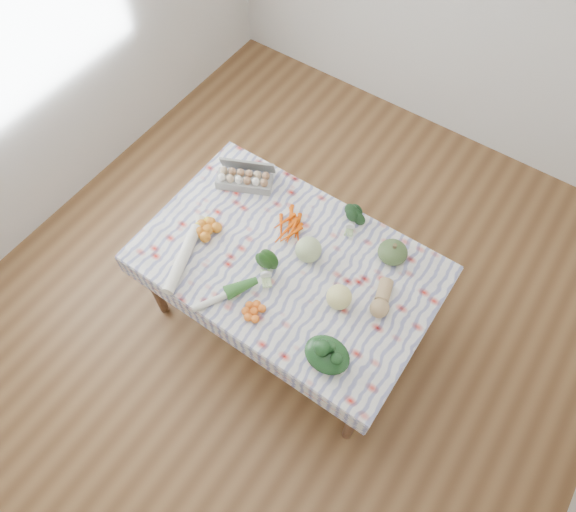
# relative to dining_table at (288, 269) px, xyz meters

# --- Properties ---
(ground) EXTENTS (4.50, 4.50, 0.00)m
(ground) POSITION_rel_dining_table_xyz_m (0.00, 0.00, -0.68)
(ground) COLOR brown
(ground) RESTS_ON ground
(dining_table) EXTENTS (1.60, 1.00, 0.75)m
(dining_table) POSITION_rel_dining_table_xyz_m (0.00, 0.00, 0.00)
(dining_table) COLOR brown
(dining_table) RESTS_ON ground
(tablecloth) EXTENTS (1.66, 1.06, 0.01)m
(tablecloth) POSITION_rel_dining_table_xyz_m (0.00, 0.00, 0.08)
(tablecloth) COLOR silver
(tablecloth) RESTS_ON dining_table
(egg_carton) EXTENTS (0.37, 0.27, 0.09)m
(egg_carton) POSITION_rel_dining_table_xyz_m (-0.53, 0.30, 0.13)
(egg_carton) COLOR #989894
(egg_carton) RESTS_ON tablecloth
(carrot_bunch) EXTENTS (0.27, 0.25, 0.04)m
(carrot_bunch) POSITION_rel_dining_table_xyz_m (-0.13, 0.19, 0.10)
(carrot_bunch) COLOR #F05102
(carrot_bunch) RESTS_ON tablecloth
(kale_bunch) EXTENTS (0.18, 0.17, 0.12)m
(kale_bunch) POSITION_rel_dining_table_xyz_m (0.16, 0.42, 0.14)
(kale_bunch) COLOR #163518
(kale_bunch) RESTS_ON tablecloth
(kabocha_squash) EXTENTS (0.21, 0.21, 0.11)m
(kabocha_squash) POSITION_rel_dining_table_xyz_m (0.47, 0.35, 0.14)
(kabocha_squash) COLOR #425B2D
(kabocha_squash) RESTS_ON tablecloth
(cabbage) EXTENTS (0.18, 0.18, 0.15)m
(cabbage) POSITION_rel_dining_table_xyz_m (0.07, 0.09, 0.16)
(cabbage) COLOR #AEC081
(cabbage) RESTS_ON tablecloth
(butternut_squash) EXTENTS (0.16, 0.24, 0.10)m
(butternut_squash) POSITION_rel_dining_table_xyz_m (0.56, 0.07, 0.13)
(butternut_squash) COLOR tan
(butternut_squash) RESTS_ON tablecloth
(orange_cluster) EXTENTS (0.23, 0.23, 0.07)m
(orange_cluster) POSITION_rel_dining_table_xyz_m (-0.49, -0.11, 0.12)
(orange_cluster) COLOR orange
(orange_cluster) RESTS_ON tablecloth
(broccoli) EXTENTS (0.22, 0.22, 0.11)m
(broccoli) POSITION_rel_dining_table_xyz_m (-0.07, -0.12, 0.14)
(broccoli) COLOR #1B4213
(broccoli) RESTS_ON tablecloth
(mandarin_cluster) EXTENTS (0.17, 0.17, 0.05)m
(mandarin_cluster) POSITION_rel_dining_table_xyz_m (0.03, -0.36, 0.11)
(mandarin_cluster) COLOR orange
(mandarin_cluster) RESTS_ON tablecloth
(grapefruit) EXTENTS (0.17, 0.17, 0.14)m
(grapefruit) POSITION_rel_dining_table_xyz_m (0.37, -0.06, 0.15)
(grapefruit) COLOR #E4D97E
(grapefruit) RESTS_ON tablecloth
(spinach_bag) EXTENTS (0.25, 0.20, 0.11)m
(spinach_bag) POSITION_rel_dining_table_xyz_m (0.48, -0.36, 0.14)
(spinach_bag) COLOR #133315
(spinach_bag) RESTS_ON tablecloth
(daikon) EXTENTS (0.21, 0.46, 0.07)m
(daikon) POSITION_rel_dining_table_xyz_m (-0.48, -0.34, 0.12)
(daikon) COLOR white
(daikon) RESTS_ON tablecloth
(leek) EXTENTS (0.22, 0.34, 0.04)m
(leek) POSITION_rel_dining_table_xyz_m (-0.15, -0.38, 0.10)
(leek) COLOR beige
(leek) RESTS_ON tablecloth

